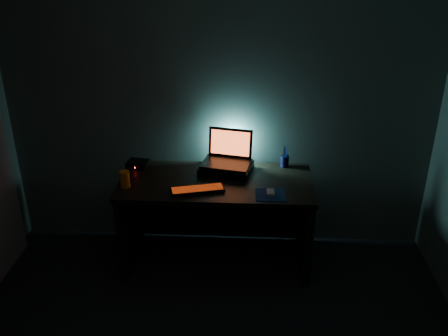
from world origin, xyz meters
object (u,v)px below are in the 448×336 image
object	(u,v)px
laptop	(228,155)
router	(138,164)
pen_cup	(285,161)
keyboard	(197,190)
mouse	(271,193)
juice_glass	(125,179)

from	to	relation	value
laptop	router	bearing A→B (deg)	-167.08
pen_cup	laptop	bearing A→B (deg)	-171.65
laptop	keyboard	distance (m)	0.46
laptop	mouse	xyz separation A→B (m)	(0.33, -0.43, -0.10)
pen_cup	juice_glass	size ratio (longest dim) A/B	0.74
laptop	keyboard	bearing A→B (deg)	-105.78
mouse	router	distance (m)	1.15
router	mouse	bearing A→B (deg)	-12.38
pen_cup	keyboard	bearing A→B (deg)	-145.14
laptop	router	xyz separation A→B (m)	(-0.74, -0.01, -0.09)
keyboard	mouse	bearing A→B (deg)	-18.21
keyboard	juice_glass	xyz separation A→B (m)	(-0.55, 0.05, 0.05)
juice_glass	router	xyz separation A→B (m)	(0.02, 0.34, -0.04)
mouse	router	xyz separation A→B (m)	(-1.07, 0.42, 0.01)
laptop	mouse	distance (m)	0.56
keyboard	juice_glass	bearing A→B (deg)	160.62
mouse	pen_cup	xyz separation A→B (m)	(0.13, 0.50, 0.03)
keyboard	router	xyz separation A→B (m)	(-0.53, 0.39, 0.02)
keyboard	pen_cup	world-z (taller)	pen_cup
juice_glass	mouse	bearing A→B (deg)	-4.10
laptop	pen_cup	world-z (taller)	laptop
pen_cup	juice_glass	bearing A→B (deg)	-160.93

